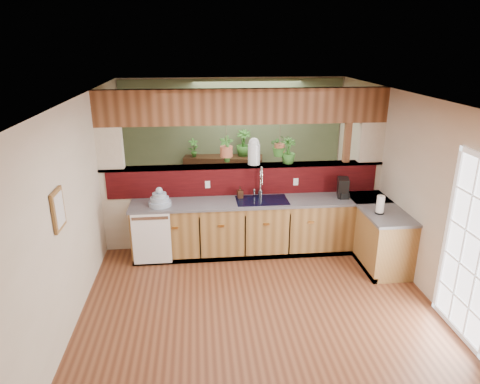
{
  "coord_description": "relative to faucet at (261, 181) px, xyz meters",
  "views": [
    {
      "loc": [
        -0.73,
        -5.3,
        3.29
      ],
      "look_at": [
        -0.13,
        0.7,
        1.15
      ],
      "focal_mm": 32.0,
      "sensor_mm": 36.0,
      "label": 1
    }
  ],
  "objects": [
    {
      "name": "shelf_plant_b",
      "position": [
        -0.05,
        2.12,
        0.13
      ],
      "size": [
        0.31,
        0.31,
        0.54
      ],
      "primitive_type": "imported",
      "rotation": [
        0.0,
        0.0,
        -0.04
      ],
      "color": "#2B5F21",
      "rests_on": "shelving_console"
    },
    {
      "name": "navy_sink",
      "position": [
        0.0,
        -0.15,
        -0.36
      ],
      "size": [
        0.82,
        0.5,
        0.18
      ],
      "color": "black",
      "rests_on": "countertop"
    },
    {
      "name": "dish_stack",
      "position": [
        -1.59,
        -0.23,
        -0.19
      ],
      "size": [
        0.34,
        0.34,
        0.3
      ],
      "color": "#8DA0B7",
      "rests_on": "countertop"
    },
    {
      "name": "dishwasher",
      "position": [
        -1.73,
        -0.46,
        -0.72
      ],
      "size": [
        0.58,
        0.03,
        0.82
      ],
      "color": "white",
      "rests_on": "ground"
    },
    {
      "name": "coffee_maker",
      "position": [
        1.33,
        -0.12,
        -0.14
      ],
      "size": [
        0.17,
        0.28,
        0.31
      ],
      "rotation": [
        0.0,
        0.0,
        -0.22
      ],
      "color": "black",
      "rests_on": "countertop"
    },
    {
      "name": "french_door",
      "position": [
        2.02,
        -2.43,
        -0.13
      ],
      "size": [
        0.06,
        1.02,
        2.16
      ],
      "primitive_type": "cube",
      "color": "white",
      "rests_on": "ground"
    },
    {
      "name": "sage_backwall",
      "position": [
        -0.25,
        2.35,
        0.12
      ],
      "size": [
        4.55,
        0.02,
        2.55
      ],
      "primitive_type": "cube",
      "color": "#506041",
      "rests_on": "ground"
    },
    {
      "name": "wall_back",
      "position": [
        -0.25,
        2.37,
        0.12
      ],
      "size": [
        4.6,
        0.02,
        2.6
      ],
      "primitive_type": "cube",
      "color": "beige",
      "rests_on": "ground"
    },
    {
      "name": "wall_left",
      "position": [
        -2.55,
        -1.13,
        0.12
      ],
      "size": [
        0.02,
        7.0,
        2.6
      ],
      "primitive_type": "cube",
      "color": "beige",
      "rests_on": "ground"
    },
    {
      "name": "countertop",
      "position": [
        0.59,
        -0.26,
        -0.73
      ],
      "size": [
        4.14,
        1.52,
        0.9
      ],
      "color": "brown",
      "rests_on": "ground"
    },
    {
      "name": "hanging_plant_a",
      "position": [
        -0.53,
        0.22,
        0.61
      ],
      "size": [
        0.25,
        0.2,
        0.55
      ],
      "color": "brown",
      "rests_on": "header_beam"
    },
    {
      "name": "wall_right",
      "position": [
        2.05,
        -1.13,
        0.12
      ],
      "size": [
        0.02,
        7.0,
        2.6
      ],
      "primitive_type": "cube",
      "color": "beige",
      "rests_on": "ground"
    },
    {
      "name": "pass_through_partition",
      "position": [
        -0.22,
        0.22,
        0.01
      ],
      "size": [
        4.6,
        0.21,
        2.6
      ],
      "color": "beige",
      "rests_on": "ground"
    },
    {
      "name": "pass_through_ledge",
      "position": [
        -0.25,
        0.22,
        0.19
      ],
      "size": [
        4.6,
        0.21,
        0.04
      ],
      "primitive_type": "cube",
      "color": "brown",
      "rests_on": "ground"
    },
    {
      "name": "soap_dispenser",
      "position": [
        -0.33,
        -0.01,
        -0.18
      ],
      "size": [
        0.1,
        0.1,
        0.19
      ],
      "primitive_type": "imported",
      "rotation": [
        0.0,
        0.0,
        0.17
      ],
      "color": "#3D2316",
      "rests_on": "countertop"
    },
    {
      "name": "faucet",
      "position": [
        0.0,
        0.0,
        0.0
      ],
      "size": [
        0.22,
        0.23,
        0.52
      ],
      "color": "#B7B7B2",
      "rests_on": "countertop"
    },
    {
      "name": "glass_jar",
      "position": [
        -0.08,
        0.22,
        0.43
      ],
      "size": [
        0.2,
        0.2,
        0.44
      ],
      "color": "silver",
      "rests_on": "pass_through_ledge"
    },
    {
      "name": "floor_plant",
      "position": [
        0.79,
        0.93,
        -0.82
      ],
      "size": [
        0.79,
        0.74,
        0.71
      ],
      "primitive_type": "imported",
      "rotation": [
        0.0,
        0.0,
        -0.35
      ],
      "color": "#2B5F21",
      "rests_on": "ground"
    },
    {
      "name": "hanging_plant_b",
      "position": [
        0.33,
        0.22,
        0.67
      ],
      "size": [
        0.34,
        0.3,
        0.47
      ],
      "color": "brown",
      "rests_on": "header_beam"
    },
    {
      "name": "ceiling",
      "position": [
        -0.25,
        -1.13,
        1.42
      ],
      "size": [
        4.6,
        7.0,
        0.01
      ],
      "primitive_type": "cube",
      "color": "brown",
      "rests_on": "ground"
    },
    {
      "name": "ledge_plant_right",
      "position": [
        0.48,
        0.22,
        0.42
      ],
      "size": [
        0.26,
        0.26,
        0.42
      ],
      "primitive_type": "imported",
      "rotation": [
        0.0,
        0.0,
        -0.12
      ],
      "color": "#2B5F21",
      "rests_on": "pass_through_ledge"
    },
    {
      "name": "shelving_console",
      "position": [
        -0.47,
        2.12,
        -0.68
      ],
      "size": [
        1.66,
        0.69,
        1.07
      ],
      "primitive_type": "cube",
      "rotation": [
        0.0,
        0.0,
        -0.17
      ],
      "color": "black",
      "rests_on": "ground"
    },
    {
      "name": "header_beam",
      "position": [
        -0.25,
        0.22,
        1.15
      ],
      "size": [
        4.6,
        0.15,
        0.55
      ],
      "primitive_type": "cube",
      "color": "brown",
      "rests_on": "ground"
    },
    {
      "name": "ground",
      "position": [
        -0.25,
        -1.13,
        -1.18
      ],
      "size": [
        4.6,
        7.0,
        0.01
      ],
      "primitive_type": "cube",
      "color": "brown",
      "rests_on": "ground"
    },
    {
      "name": "framed_print",
      "position": [
        -2.52,
        -1.93,
        0.37
      ],
      "size": [
        0.04,
        0.35,
        0.45
      ],
      "color": "brown",
      "rests_on": "wall_left"
    },
    {
      "name": "shelf_plant_a",
      "position": [
        -1.07,
        2.12,
        0.05
      ],
      "size": [
        0.24,
        0.2,
        0.39
      ],
      "primitive_type": "imported",
      "rotation": [
        0.0,
        0.0,
        0.37
      ],
      "color": "#2B5F21",
      "rests_on": "shelving_console"
    },
    {
      "name": "paper_towel",
      "position": [
        1.64,
        -0.86,
        -0.15
      ],
      "size": [
        0.14,
        0.14,
        0.29
      ],
      "color": "black",
      "rests_on": "countertop"
    }
  ]
}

